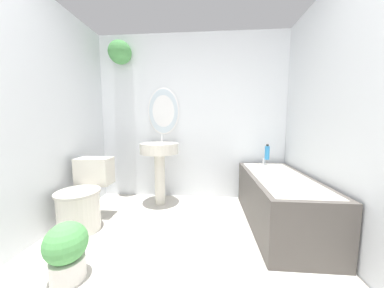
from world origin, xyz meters
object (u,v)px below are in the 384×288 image
shampoo_bottle (267,152)px  potted_plant (67,250)px  toilet (84,199)px  pedestal_sink (159,157)px  bathtub (279,199)px

shampoo_bottle → potted_plant: bearing=-141.0°
toilet → potted_plant: toilet is taller
potted_plant → shampoo_bottle: bearing=39.0°
toilet → pedestal_sink: size_ratio=0.75×
bathtub → potted_plant: bathtub is taller
toilet → pedestal_sink: pedestal_sink is taller
toilet → shampoo_bottle: size_ratio=3.46×
shampoo_bottle → bathtub: bearing=-92.8°
toilet → pedestal_sink: 1.00m
shampoo_bottle → potted_plant: (-1.80, -1.46, -0.50)m
pedestal_sink → shampoo_bottle: 1.47m
pedestal_sink → toilet: bearing=-135.9°
toilet → shampoo_bottle: shampoo_bottle is taller
toilet → shampoo_bottle: (2.14, 0.75, 0.41)m
bathtub → shampoo_bottle: (0.03, 0.56, 0.44)m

